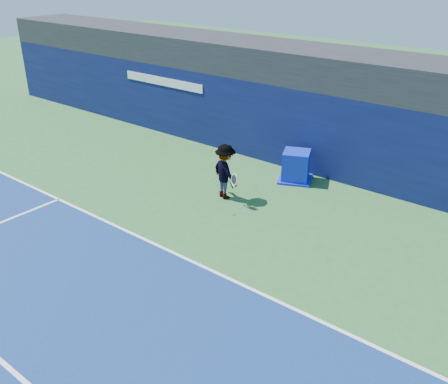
{
  "coord_description": "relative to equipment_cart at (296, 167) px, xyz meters",
  "views": [
    {
      "loc": [
        8.41,
        -5.06,
        7.24
      ],
      "look_at": [
        0.2,
        5.2,
        1.0
      ],
      "focal_mm": 40.0,
      "sensor_mm": 36.0,
      "label": 1
    }
  ],
  "objects": [
    {
      "name": "baseline",
      "position": [
        -0.23,
        -6.22,
        -0.48
      ],
      "size": [
        24.0,
        0.1,
        0.01
      ],
      "primitive_type": "cube",
      "color": "white",
      "rests_on": "ground"
    },
    {
      "name": "tennis_player",
      "position": [
        -1.08,
        -2.65,
        0.42
      ],
      "size": [
        1.43,
        1.04,
        1.83
      ],
      "color": "white",
      "rests_on": "ground"
    },
    {
      "name": "tennis_ball",
      "position": [
        -0.8,
        -3.7,
        0.59
      ],
      "size": [
        0.06,
        0.06,
        0.06
      ],
      "color": "#B3CF17",
      "rests_on": "ground"
    },
    {
      "name": "ground",
      "position": [
        -0.23,
        -9.22,
        -0.49
      ],
      "size": [
        80.0,
        80.0,
        0.0
      ],
      "primitive_type": "plane",
      "color": "#2C622C",
      "rests_on": "ground"
    },
    {
      "name": "equipment_cart",
      "position": [
        0.0,
        0.0,
        0.0
      ],
      "size": [
        1.49,
        1.49,
        1.08
      ],
      "color": "#0D1CB8",
      "rests_on": "ground"
    },
    {
      "name": "stadium_band",
      "position": [
        -0.23,
        2.28,
        3.11
      ],
      "size": [
        36.0,
        3.0,
        1.2
      ],
      "primitive_type": "cube",
      "color": "black",
      "rests_on": "back_wall_assembly"
    },
    {
      "name": "back_wall_assembly",
      "position": [
        -0.24,
        1.28,
        1.01
      ],
      "size": [
        36.0,
        1.03,
        3.0
      ],
      "color": "#0B113E",
      "rests_on": "ground"
    }
  ]
}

